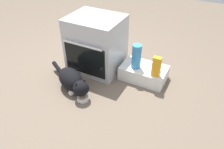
{
  "coord_description": "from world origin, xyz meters",
  "views": [
    {
      "loc": [
        1.34,
        -1.65,
        1.65
      ],
      "look_at": [
        0.46,
        0.05,
        0.25
      ],
      "focal_mm": 34.82,
      "sensor_mm": 36.0,
      "label": 1
    }
  ],
  "objects_px": {
    "food_bowl": "(83,98)",
    "cat": "(72,81)",
    "oven": "(96,44)",
    "water_bottle": "(136,56)",
    "sauce_jar": "(156,64)",
    "juice_carton": "(156,67)",
    "pantry_cabinet": "(144,73)"
  },
  "relations": [
    {
      "from": "cat",
      "to": "sauce_jar",
      "type": "xyz_separation_m",
      "value": [
        0.78,
        0.61,
        0.11
      ]
    },
    {
      "from": "oven",
      "to": "pantry_cabinet",
      "type": "xyz_separation_m",
      "value": [
        0.64,
        0.05,
        -0.26
      ]
    },
    {
      "from": "cat",
      "to": "juice_carton",
      "type": "relative_size",
      "value": 3.11
    },
    {
      "from": "water_bottle",
      "to": "sauce_jar",
      "type": "height_order",
      "value": "water_bottle"
    },
    {
      "from": "pantry_cabinet",
      "to": "juice_carton",
      "type": "xyz_separation_m",
      "value": [
        0.17,
        -0.1,
        0.21
      ]
    },
    {
      "from": "pantry_cabinet",
      "to": "food_bowl",
      "type": "distance_m",
      "value": 0.82
    },
    {
      "from": "oven",
      "to": "food_bowl",
      "type": "xyz_separation_m",
      "value": [
        0.19,
        -0.63,
        -0.32
      ]
    },
    {
      "from": "oven",
      "to": "food_bowl",
      "type": "relative_size",
      "value": 5.37
    },
    {
      "from": "sauce_jar",
      "to": "food_bowl",
      "type": "bearing_deg",
      "value": -129.81
    },
    {
      "from": "food_bowl",
      "to": "juice_carton",
      "type": "bearing_deg",
      "value": 42.69
    },
    {
      "from": "oven",
      "to": "water_bottle",
      "type": "distance_m",
      "value": 0.55
    },
    {
      "from": "food_bowl",
      "to": "cat",
      "type": "height_order",
      "value": "cat"
    },
    {
      "from": "oven",
      "to": "water_bottle",
      "type": "relative_size",
      "value": 2.33
    },
    {
      "from": "oven",
      "to": "pantry_cabinet",
      "type": "bearing_deg",
      "value": 4.4
    },
    {
      "from": "water_bottle",
      "to": "oven",
      "type": "bearing_deg",
      "value": 179.86
    },
    {
      "from": "food_bowl",
      "to": "water_bottle",
      "type": "relative_size",
      "value": 0.43
    },
    {
      "from": "food_bowl",
      "to": "water_bottle",
      "type": "distance_m",
      "value": 0.78
    },
    {
      "from": "water_bottle",
      "to": "sauce_jar",
      "type": "xyz_separation_m",
      "value": [
        0.22,
        0.07,
        -0.08
      ]
    },
    {
      "from": "oven",
      "to": "cat",
      "type": "distance_m",
      "value": 0.58
    },
    {
      "from": "oven",
      "to": "pantry_cabinet",
      "type": "height_order",
      "value": "oven"
    },
    {
      "from": "food_bowl",
      "to": "sauce_jar",
      "type": "xyz_separation_m",
      "value": [
        0.58,
        0.7,
        0.21
      ]
    },
    {
      "from": "juice_carton",
      "to": "cat",
      "type": "bearing_deg",
      "value": -149.52
    },
    {
      "from": "cat",
      "to": "water_bottle",
      "type": "distance_m",
      "value": 0.79
    },
    {
      "from": "juice_carton",
      "to": "water_bottle",
      "type": "bearing_deg",
      "value": 168.53
    },
    {
      "from": "oven",
      "to": "food_bowl",
      "type": "distance_m",
      "value": 0.73
    },
    {
      "from": "food_bowl",
      "to": "cat",
      "type": "distance_m",
      "value": 0.24
    },
    {
      "from": "juice_carton",
      "to": "sauce_jar",
      "type": "bearing_deg",
      "value": 106.9
    },
    {
      "from": "pantry_cabinet",
      "to": "oven",
      "type": "bearing_deg",
      "value": -175.6
    },
    {
      "from": "pantry_cabinet",
      "to": "sauce_jar",
      "type": "relative_size",
      "value": 3.91
    },
    {
      "from": "cat",
      "to": "sauce_jar",
      "type": "bearing_deg",
      "value": 64.17
    },
    {
      "from": "pantry_cabinet",
      "to": "cat",
      "type": "distance_m",
      "value": 0.87
    },
    {
      "from": "oven",
      "to": "food_bowl",
      "type": "bearing_deg",
      "value": -73.44
    }
  ]
}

